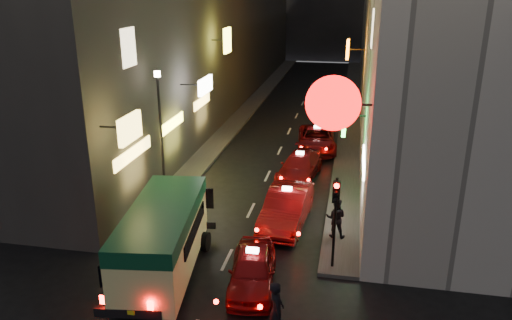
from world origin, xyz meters
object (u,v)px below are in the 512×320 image
Objects in this scene: traffic_light at (336,205)px; lamp_post at (161,129)px; minibus at (163,233)px; pedestrian_crossing at (276,306)px; taxi_near at (252,267)px.

traffic_light is 0.56× the size of lamp_post.
pedestrian_crossing is (4.49, -2.56, -0.63)m from minibus.
traffic_light is (5.95, 1.39, 1.00)m from minibus.
lamp_post is (-5.52, 6.03, 2.95)m from taxi_near.
minibus is 5.21m from pedestrian_crossing.
traffic_light reaches higher than pedestrian_crossing.
taxi_near is 2.41× the size of pedestrian_crossing.
minibus is 6.19m from traffic_light.
taxi_near is at bearing 13.32° from pedestrian_crossing.
lamp_post reaches higher than pedestrian_crossing.
taxi_near is at bearing -1.99° from minibus.
traffic_light is at bearing -33.48° from pedestrian_crossing.
taxi_near is 1.45× the size of traffic_light.
lamp_post is at bearing 132.45° from taxi_near.
minibus is 3.39m from taxi_near.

